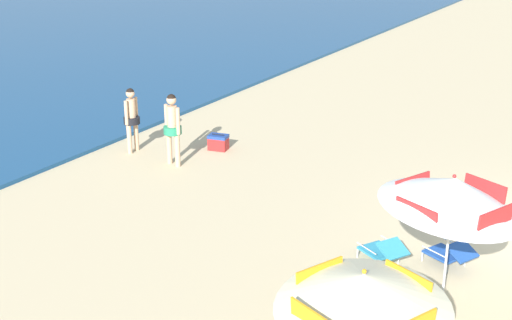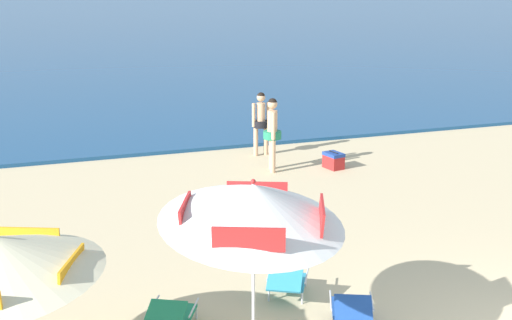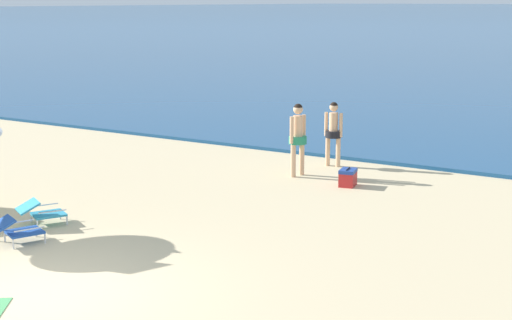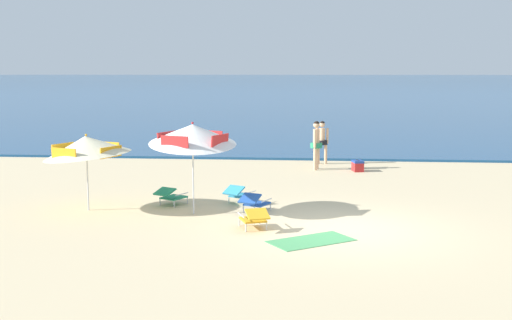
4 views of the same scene
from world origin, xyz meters
The scene contains 12 objects.
ground_plane centered at (0.00, 0.00, 0.00)m, with size 800.00×800.00×0.00m, color #D1BA8E.
ocean_water centered at (0.00, 411.42, 0.05)m, with size 800.00×800.00×0.10m, color navy.
beach_umbrella_striped_main centered at (-3.67, 1.28, 2.05)m, with size 2.70×2.73×2.45m.
beach_umbrella_striped_second centered at (-6.50, 1.50, 1.70)m, with size 2.69×2.66×2.07m.
lounge_chair_under_umbrella centered at (-4.48, 2.28, 0.28)m, with size 0.87×1.01×0.50m.
lounge_chair_beside_umbrella centered at (-2.14, 1.63, 0.27)m, with size 0.84×1.02×0.52m.
lounge_chair_facing_sea centered at (-1.98, -0.16, 0.28)m, with size 0.81×1.01×0.51m.
lounge_chair_spare_folded centered at (-2.66, 2.69, 0.27)m, with size 0.88×1.02×0.52m.
person_standing_near_shore centered at (-0.52, 9.04, 1.04)m, with size 0.44×0.52×1.80m.
person_standing_beside centered at (-0.28, 10.53, 0.98)m, with size 0.50×0.41×1.69m.
cooler_box centered at (1.00, 8.74, 0.20)m, with size 0.45×0.56×0.43m.
beach_towel centered at (-0.68, -1.06, 0.01)m, with size 0.90×1.80×0.01m, color #4C9E5B.
Camera 4 is at (-0.70, -14.28, 3.59)m, focal length 44.39 mm.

